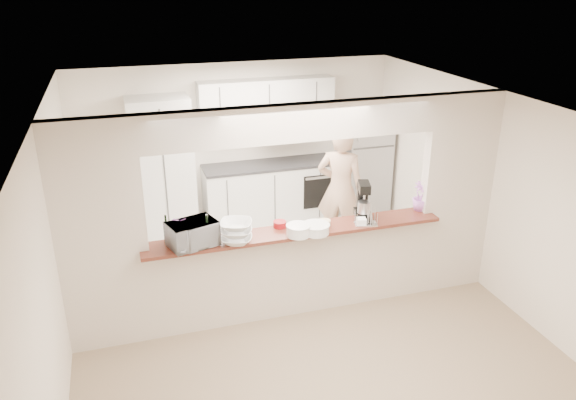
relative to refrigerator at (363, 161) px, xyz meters
name	(u,v)px	position (x,y,z in m)	size (l,w,h in m)	color
floor	(294,311)	(-2.05, -2.65, -0.85)	(6.00, 6.00, 0.00)	tan
tile_overlay	(261,253)	(-2.05, -1.10, -0.84)	(5.00, 2.90, 0.01)	beige
partition	(295,196)	(-2.05, -2.65, 0.63)	(5.00, 0.15, 2.50)	beige
bar_counter	(295,269)	(-2.05, -2.65, -0.27)	(3.40, 0.38, 1.09)	beige
kitchen_cabinets	(229,165)	(-2.24, 0.07, 0.12)	(3.15, 0.62, 2.25)	silver
refrigerator	(363,161)	(0.00, 0.00, 0.00)	(0.75, 0.70, 1.70)	#A9A9AE
flower_left	(176,229)	(-3.35, -2.60, 0.39)	(0.27, 0.24, 0.30)	#DE75D6
wine_bottle_a	(167,232)	(-3.45, -2.58, 0.36)	(0.06, 0.06, 0.31)	black
wine_bottle_b	(208,234)	(-3.05, -2.80, 0.38)	(0.07, 0.07, 0.36)	black
toaster_oven	(193,234)	(-3.20, -2.75, 0.38)	(0.49, 0.33, 0.27)	#A5A5AA
serving_bowls	(236,232)	(-2.75, -2.82, 0.36)	(0.33, 0.33, 0.24)	silver
plate_stack_a	(298,230)	(-2.07, -2.84, 0.30)	(0.27, 0.27, 0.12)	white
plate_stack_b	(316,229)	(-1.87, -2.84, 0.29)	(0.31, 0.31, 0.11)	white
red_bowl	(280,224)	(-2.20, -2.57, 0.27)	(0.15, 0.15, 0.07)	maroon
tan_bowl	(324,223)	(-1.71, -2.68, 0.27)	(0.14, 0.14, 0.06)	beige
utensil_caddy	(366,217)	(-1.25, -2.80, 0.34)	(0.28, 0.20, 0.24)	silver
stand_mixer	(363,201)	(-1.20, -2.59, 0.43)	(0.26, 0.33, 0.43)	black
flower_right	(421,196)	(-0.45, -2.60, 0.42)	(0.20, 0.20, 0.35)	#B662B5
person	(340,190)	(-0.93, -1.27, 0.06)	(0.66, 0.44, 1.82)	tan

